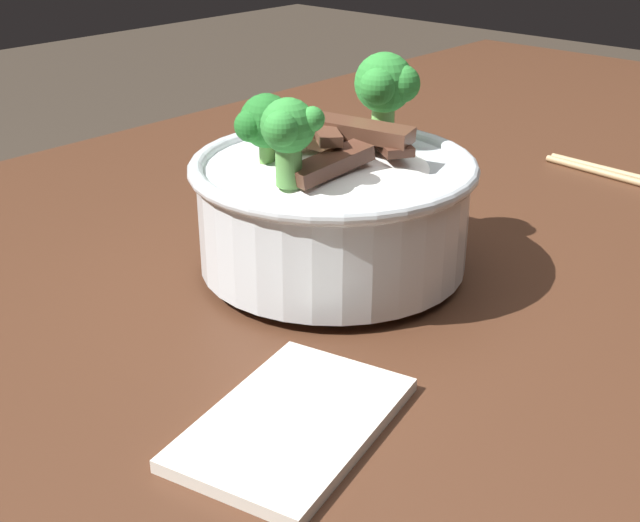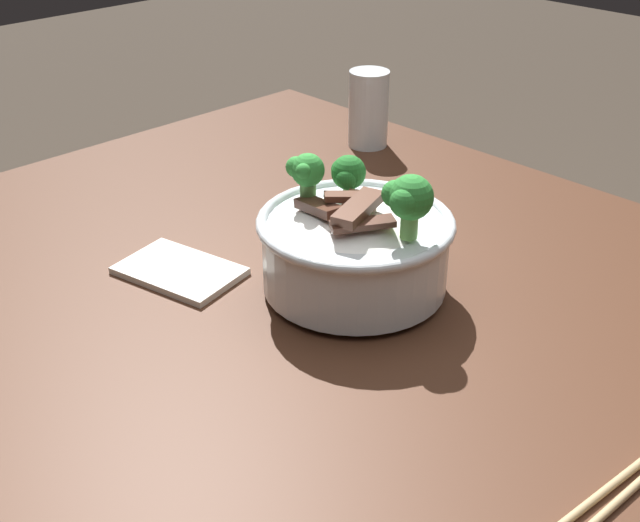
{
  "view_description": "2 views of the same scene",
  "coord_description": "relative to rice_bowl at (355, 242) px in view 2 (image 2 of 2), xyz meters",
  "views": [
    {
      "loc": [
        0.61,
        0.38,
        1.08
      ],
      "look_at": [
        0.2,
        0.0,
        0.82
      ],
      "focal_mm": 46.86,
      "sensor_mm": 36.0,
      "label": 1
    },
    {
      "loc": [
        -0.36,
        0.56,
        1.28
      ],
      "look_at": [
        0.22,
        -0.0,
        0.82
      ],
      "focal_mm": 45.49,
      "sensor_mm": 36.0,
      "label": 2
    }
  ],
  "objects": [
    {
      "name": "folded_napkin",
      "position": [
        0.17,
        0.12,
        -0.06
      ],
      "size": [
        0.16,
        0.12,
        0.01
      ],
      "primitive_type": "cube",
      "rotation": [
        0.0,
        0.0,
        0.22
      ],
      "color": "silver",
      "rests_on": "dining_table"
    },
    {
      "name": "rice_bowl",
      "position": [
        0.0,
        0.0,
        0.0
      ],
      "size": [
        0.22,
        0.22,
        0.16
      ],
      "color": "silver",
      "rests_on": "dining_table"
    },
    {
      "name": "drinking_glass",
      "position": [
        0.3,
        -0.34,
        -0.01
      ],
      "size": [
        0.06,
        0.06,
        0.12
      ],
      "color": "white",
      "rests_on": "dining_table"
    },
    {
      "name": "chopsticks_pair",
      "position": [
        -0.36,
        0.11,
        -0.06
      ],
      "size": [
        0.04,
        0.24,
        0.01
      ],
      "color": "tan",
      "rests_on": "dining_table"
    },
    {
      "name": "dining_table",
      "position": [
        -0.17,
        0.01,
        -0.17
      ],
      "size": [
        1.54,
        0.93,
        0.8
      ],
      "color": "#472819",
      "rests_on": "ground"
    }
  ]
}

